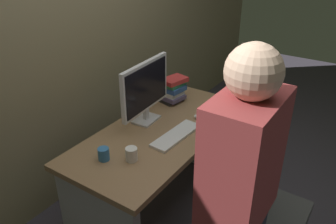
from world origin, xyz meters
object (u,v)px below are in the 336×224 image
at_px(office_chair, 257,214).
at_px(monitor, 146,89).
at_px(cell_phone, 221,110).
at_px(cup_by_monitor, 104,154).
at_px(desk, 162,155).
at_px(book_stack, 173,90).
at_px(keyboard, 176,135).
at_px(cup_near_keyboard, 131,154).
at_px(mouse, 200,117).
at_px(person_at_desk, 236,214).

relative_size(office_chair, monitor, 1.74).
bearing_deg(cell_phone, cup_by_monitor, 165.48).
relative_size(cup_by_monitor, cell_phone, 0.56).
relative_size(desk, office_chair, 1.60).
relative_size(monitor, book_stack, 2.34).
bearing_deg(desk, keyboard, -103.18).
relative_size(desk, cup_near_keyboard, 17.44).
bearing_deg(desk, cup_near_keyboard, -171.79).
height_order(keyboard, mouse, mouse).
bearing_deg(monitor, book_stack, 2.58).
bearing_deg(person_at_desk, desk, 54.24).
bearing_deg(desk, cell_phone, -23.88).
height_order(keyboard, cup_near_keyboard, cup_near_keyboard).
distance_m(desk, cell_phone, 0.59).
height_order(desk, cell_phone, cell_phone).
bearing_deg(desk, book_stack, 23.20).
bearing_deg(cell_phone, person_at_desk, -148.72).
bearing_deg(person_at_desk, office_chair, 3.75).
distance_m(person_at_desk, mouse, 1.09).
relative_size(mouse, cell_phone, 0.69).
distance_m(office_chair, person_at_desk, 0.64).
bearing_deg(person_at_desk, book_stack, 44.52).
xyz_separation_m(keyboard, mouse, (0.31, -0.02, 0.01)).
height_order(desk, monitor, monitor).
bearing_deg(monitor, desk, -102.30).
height_order(desk, office_chair, office_chair).
relative_size(keyboard, book_stack, 1.86).
xyz_separation_m(cup_near_keyboard, cell_phone, (0.91, -0.16, -0.04)).
bearing_deg(monitor, office_chair, -98.39).
bearing_deg(cup_by_monitor, keyboard, -25.31).
distance_m(person_at_desk, monitor, 1.18).
bearing_deg(office_chair, cell_phone, 43.38).
height_order(office_chair, mouse, office_chair).
relative_size(mouse, book_stack, 0.43).
bearing_deg(keyboard, monitor, 80.62).
height_order(office_chair, book_stack, same).
relative_size(monitor, cup_by_monitor, 6.65).
relative_size(desk, monitor, 2.78).
xyz_separation_m(desk, monitor, (0.04, 0.17, 0.48)).
bearing_deg(office_chair, keyboard, 83.68).
bearing_deg(person_at_desk, cell_phone, 28.90).
xyz_separation_m(person_at_desk, cell_phone, (1.08, 0.60, -0.10)).
height_order(keyboard, cup_by_monitor, cup_by_monitor).
bearing_deg(office_chair, cup_near_keyboard, 113.32).
distance_m(desk, book_stack, 0.57).
bearing_deg(keyboard, person_at_desk, -126.02).
xyz_separation_m(office_chair, keyboard, (0.07, 0.65, 0.32)).
distance_m(office_chair, cup_by_monitor, 1.02).
height_order(office_chair, cup_near_keyboard, office_chair).
bearing_deg(desk, office_chair, -97.55).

